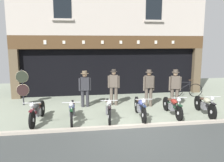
{
  "coord_description": "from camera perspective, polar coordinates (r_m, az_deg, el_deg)",
  "views": [
    {
      "loc": [
        -1.94,
        -7.44,
        2.97
      ],
      "look_at": [
        -0.33,
        2.75,
        1.22
      ],
      "focal_mm": 37.08,
      "sensor_mm": 36.0,
      "label": 1
    }
  ],
  "objects": [
    {
      "name": "ground",
      "position": [
        7.39,
        7.3,
        -14.48
      ],
      "size": [
        22.62,
        22.0,
        0.18
      ],
      "color": "gray"
    },
    {
      "name": "motorcycle_center",
      "position": [
        9.19,
        6.95,
        -6.43
      ],
      "size": [
        0.62,
        2.12,
        0.94
      ],
      "rotation": [
        0.0,
        0.0,
        3.06
      ],
      "color": "black",
      "rests_on": "ground"
    },
    {
      "name": "shop_facade",
      "position": [
        14.62,
        -1.33,
        4.81
      ],
      "size": [
        10.92,
        4.42,
        6.47
      ],
      "color": "black",
      "rests_on": "ground"
    },
    {
      "name": "motorcycle_left",
      "position": [
        8.87,
        -9.81,
        -7.2
      ],
      "size": [
        0.62,
        2.03,
        0.91
      ],
      "rotation": [
        0.0,
        0.0,
        3.12
      ],
      "color": "black",
      "rests_on": "ground"
    },
    {
      "name": "assistant_far_right",
      "position": [
        10.92,
        15.26,
        -1.28
      ],
      "size": [
        0.55,
        0.35,
        1.73
      ],
      "rotation": [
        0.0,
        0.0,
        2.91
      ],
      "color": "brown",
      "rests_on": "ground"
    },
    {
      "name": "motorcycle_right",
      "position": [
        10.25,
        21.95,
        -5.47
      ],
      "size": [
        0.62,
        1.96,
        0.91
      ],
      "rotation": [
        0.0,
        0.0,
        3.03
      ],
      "color": "black",
      "rests_on": "ground"
    },
    {
      "name": "motorcycle_center_right",
      "position": [
        9.75,
        14.69,
        -5.9
      ],
      "size": [
        0.62,
        1.96,
        0.89
      ],
      "rotation": [
        0.0,
        0.0,
        3.12
      ],
      "color": "black",
      "rests_on": "ground"
    },
    {
      "name": "tyre_sign_pole",
      "position": [
        11.6,
        -21.22,
        -0.68
      ],
      "size": [
        0.58,
        0.06,
        1.71
      ],
      "color": "#232328",
      "rests_on": "ground"
    },
    {
      "name": "leaning_bicycle",
      "position": [
        13.34,
        17.78,
        -2.0
      ],
      "size": [
        1.71,
        0.6,
        0.96
      ],
      "rotation": [
        0.0,
        0.0,
        1.32
      ],
      "color": "black",
      "rests_on": "ground"
    },
    {
      "name": "motorcycle_far_left",
      "position": [
        9.09,
        -17.96,
        -7.11
      ],
      "size": [
        0.62,
        2.02,
        0.92
      ],
      "rotation": [
        0.0,
        0.0,
        3.04
      ],
      "color": "black",
      "rests_on": "ground"
    },
    {
      "name": "shopkeeper_center",
      "position": [
        10.84,
        0.43,
        -1.11
      ],
      "size": [
        0.55,
        0.33,
        1.71
      ],
      "rotation": [
        0.0,
        0.0,
        2.9
      ],
      "color": "brown",
      "rests_on": "ground"
    },
    {
      "name": "salesman_right",
      "position": [
        10.73,
        9.05,
        -1.31
      ],
      "size": [
        0.56,
        0.33,
        1.72
      ],
      "rotation": [
        0.0,
        0.0,
        3.27
      ],
      "color": "brown",
      "rests_on": "ground"
    },
    {
      "name": "advert_board_near",
      "position": [
        13.61,
        9.71,
        4.5
      ],
      "size": [
        0.81,
        0.03,
        1.09
      ],
      "color": "beige"
    },
    {
      "name": "motorcycle_center_left",
      "position": [
        8.92,
        -0.88,
        -6.88
      ],
      "size": [
        0.62,
        2.01,
        0.93
      ],
      "rotation": [
        0.0,
        0.0,
        3.05
      ],
      "color": "black",
      "rests_on": "ground"
    },
    {
      "name": "salesman_left",
      "position": [
        10.65,
        -6.7,
        -1.47
      ],
      "size": [
        0.56,
        0.36,
        1.67
      ],
      "rotation": [
        0.0,
        0.0,
        3.15
      ],
      "color": "#2D2D33",
      "rests_on": "ground"
    }
  ]
}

